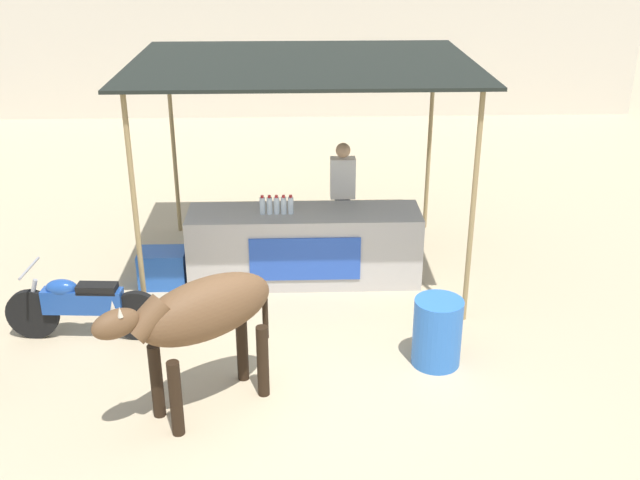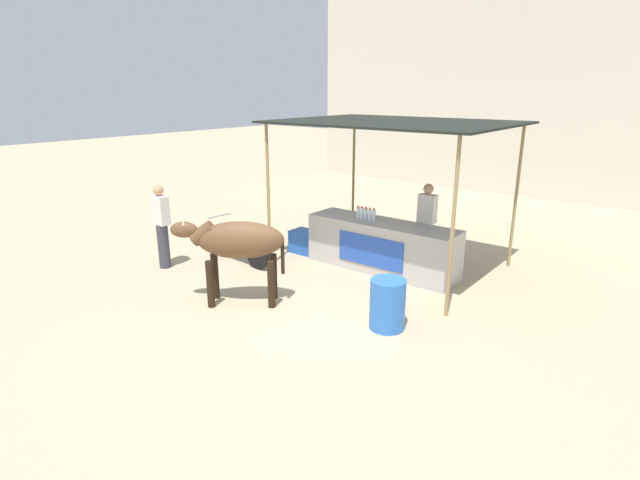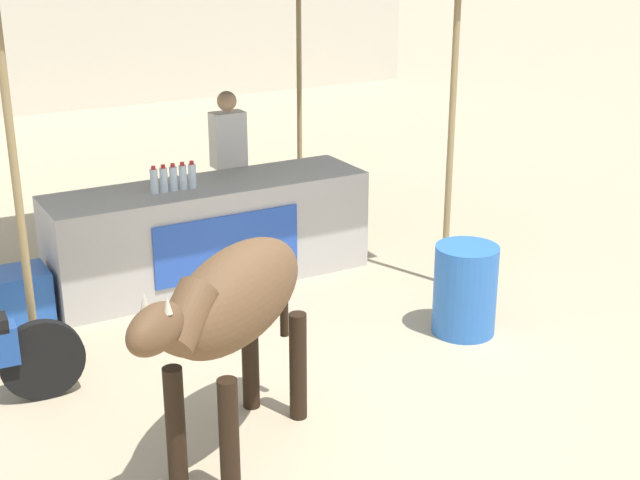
# 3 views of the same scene
# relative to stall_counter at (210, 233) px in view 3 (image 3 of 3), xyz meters

# --- Properties ---
(ground_plane) EXTENTS (60.00, 60.00, 0.00)m
(ground_plane) POSITION_rel_stall_counter_xyz_m (0.00, -2.20, -0.48)
(ground_plane) COLOR tan
(stall_counter) EXTENTS (3.00, 0.82, 0.96)m
(stall_counter) POSITION_rel_stall_counter_xyz_m (0.00, 0.00, 0.00)
(stall_counter) COLOR #B2ADA8
(stall_counter) RESTS_ON ground
(water_bottle_row) EXTENTS (0.43, 0.07, 0.25)m
(water_bottle_row) POSITION_rel_stall_counter_xyz_m (-0.35, -0.05, 0.59)
(water_bottle_row) COLOR silver
(water_bottle_row) RESTS_ON stall_counter
(vendor_behind_counter) EXTENTS (0.34, 0.22, 1.65)m
(vendor_behind_counter) POSITION_rel_stall_counter_xyz_m (0.54, 0.75, 0.37)
(vendor_behind_counter) COLOR #383842
(vendor_behind_counter) RESTS_ON ground
(cooler_box) EXTENTS (0.60, 0.44, 0.48)m
(cooler_box) POSITION_rel_stall_counter_xyz_m (-1.85, -0.10, -0.24)
(cooler_box) COLOR blue
(cooler_box) RESTS_ON ground
(water_barrel) EXTENTS (0.52, 0.52, 0.76)m
(water_barrel) POSITION_rel_stall_counter_xyz_m (1.38, -2.07, -0.10)
(water_barrel) COLOR blue
(water_barrel) RESTS_ON ground
(cow) EXTENTS (1.66, 1.40, 1.44)m
(cow) POSITION_rel_stall_counter_xyz_m (-1.01, -2.79, 0.55)
(cow) COLOR brown
(cow) RESTS_ON ground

